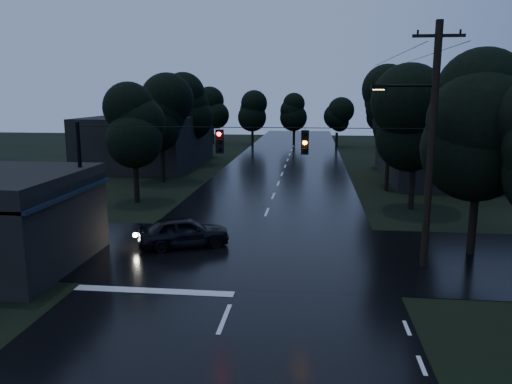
# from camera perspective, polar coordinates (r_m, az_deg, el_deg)

# --- Properties ---
(main_road) EXTENTS (12.00, 120.00, 0.02)m
(main_road) POSITION_cam_1_polar(r_m,az_deg,el_deg) (40.56, 2.55, 0.92)
(main_road) COLOR black
(main_road) RESTS_ON ground
(cross_street) EXTENTS (60.00, 9.00, 0.02)m
(cross_street) POSITION_cam_1_polar(r_m,az_deg,el_deg) (23.14, -0.58, -6.93)
(cross_street) COLOR black
(cross_street) RESTS_ON ground
(building_far_right) EXTENTS (10.00, 14.00, 4.40)m
(building_far_right) POSITION_cam_1_polar(r_m,az_deg,el_deg) (45.53, 20.86, 4.12)
(building_far_right) COLOR black
(building_far_right) RESTS_ON ground
(building_far_left) EXTENTS (10.00, 16.00, 5.00)m
(building_far_left) POSITION_cam_1_polar(r_m,az_deg,el_deg) (52.77, -12.06, 5.79)
(building_far_left) COLOR black
(building_far_left) RESTS_ON ground
(utility_pole_main) EXTENTS (3.50, 0.30, 10.00)m
(utility_pole_main) POSITION_cam_1_polar(r_m,az_deg,el_deg) (21.43, 19.19, 5.39)
(utility_pole_main) COLOR black
(utility_pole_main) RESTS_ON ground
(utility_pole_far) EXTENTS (2.00, 0.30, 7.50)m
(utility_pole_far) POSITION_cam_1_polar(r_m,az_deg,el_deg) (38.38, 14.91, 5.83)
(utility_pole_far) COLOR black
(utility_pole_far) RESTS_ON ground
(anchor_pole_left) EXTENTS (0.18, 0.18, 6.00)m
(anchor_pole_left) POSITION_cam_1_polar(r_m,az_deg,el_deg) (23.57, -19.32, 0.30)
(anchor_pole_left) COLOR black
(anchor_pole_left) RESTS_ON ground
(span_signals) EXTENTS (15.00, 0.37, 1.12)m
(span_signals) POSITION_cam_1_polar(r_m,az_deg,el_deg) (21.02, 0.56, 5.86)
(span_signals) COLOR black
(span_signals) RESTS_ON ground
(tree_corner_near) EXTENTS (4.48, 4.48, 9.44)m
(tree_corner_near) POSITION_cam_1_polar(r_m,az_deg,el_deg) (23.99, 24.36, 7.33)
(tree_corner_near) COLOR black
(tree_corner_near) RESTS_ON ground
(tree_left_a) EXTENTS (3.92, 3.92, 8.26)m
(tree_left_a) POSITION_cam_1_polar(r_m,az_deg,el_deg) (33.97, -13.82, 7.55)
(tree_left_a) COLOR black
(tree_left_a) RESTS_ON ground
(tree_left_b) EXTENTS (4.20, 4.20, 8.85)m
(tree_left_b) POSITION_cam_1_polar(r_m,az_deg,el_deg) (41.72, -10.81, 8.79)
(tree_left_b) COLOR black
(tree_left_b) RESTS_ON ground
(tree_left_c) EXTENTS (4.48, 4.48, 9.44)m
(tree_left_c) POSITION_cam_1_polar(r_m,az_deg,el_deg) (51.49, -8.15, 9.70)
(tree_left_c) COLOR black
(tree_left_c) RESTS_ON ground
(tree_right_a) EXTENTS (4.20, 4.20, 8.85)m
(tree_right_a) POSITION_cam_1_polar(r_m,az_deg,el_deg) (32.48, 17.81, 7.86)
(tree_right_a) COLOR black
(tree_right_a) RESTS_ON ground
(tree_right_b) EXTENTS (4.48, 4.48, 9.44)m
(tree_right_b) POSITION_cam_1_polar(r_m,az_deg,el_deg) (40.43, 16.50, 9.00)
(tree_right_b) COLOR black
(tree_right_b) RESTS_ON ground
(tree_right_c) EXTENTS (4.76, 4.76, 10.03)m
(tree_right_c) POSITION_cam_1_polar(r_m,az_deg,el_deg) (50.39, 15.27, 9.82)
(tree_right_c) COLOR black
(tree_right_c) RESTS_ON ground
(car) EXTENTS (4.65, 3.28, 1.47)m
(car) POSITION_cam_1_polar(r_m,az_deg,el_deg) (24.10, -8.27, -4.48)
(car) COLOR black
(car) RESTS_ON ground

